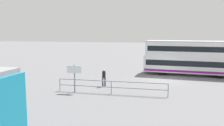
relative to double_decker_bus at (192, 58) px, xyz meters
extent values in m
plane|color=slate|center=(3.13, 3.53, -2.03)|extent=(160.00, 160.00, 0.00)
cube|color=white|center=(-0.01, 0.00, -0.76)|extent=(10.98, 3.43, 1.84)
cube|color=white|center=(-0.01, 0.00, 1.01)|extent=(10.65, 3.30, 1.70)
cube|color=black|center=(-0.01, 0.00, -0.54)|extent=(10.45, 3.42, 0.64)
cube|color=black|center=(-0.01, 0.00, 1.09)|extent=(10.12, 3.29, 0.60)
cube|color=#8C198C|center=(-0.01, 0.00, -1.43)|extent=(10.77, 3.45, 0.24)
cube|color=#B2B2B7|center=(-0.01, 0.00, 1.90)|extent=(10.65, 3.30, 0.10)
cylinder|color=black|center=(3.34, -0.26, -1.53)|extent=(1.20, 2.61, 1.00)
cylinder|color=black|center=(-2.97, 0.23, -1.53)|extent=(1.20, 2.61, 1.00)
cylinder|color=#33384C|center=(8.34, 7.75, -1.63)|extent=(0.14, 0.14, 0.80)
cylinder|color=#33384C|center=(8.53, 7.87, -1.63)|extent=(0.14, 0.14, 0.80)
cylinder|color=black|center=(8.43, 7.81, -0.92)|extent=(0.44, 0.44, 0.62)
sphere|color=beige|center=(8.43, 7.81, -0.51)|extent=(0.22, 0.22, 0.22)
cube|color=gray|center=(7.15, 10.22, -0.98)|extent=(9.07, 0.18, 0.06)
cube|color=gray|center=(7.15, 10.22, -1.48)|extent=(9.07, 0.18, 0.06)
cylinder|color=gray|center=(2.62, 10.16, -1.50)|extent=(0.07, 0.07, 1.05)
cylinder|color=gray|center=(7.15, 10.22, -1.50)|extent=(0.07, 0.07, 1.05)
cylinder|color=gray|center=(11.68, 10.28, -1.50)|extent=(0.07, 0.07, 1.05)
cylinder|color=slate|center=(10.27, 10.41, -0.86)|extent=(0.10, 0.10, 2.34)
cube|color=white|center=(10.26, 10.45, -0.10)|extent=(1.26, 0.11, 0.61)
camera|label=1|loc=(2.75, 28.57, 3.08)|focal=37.89mm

